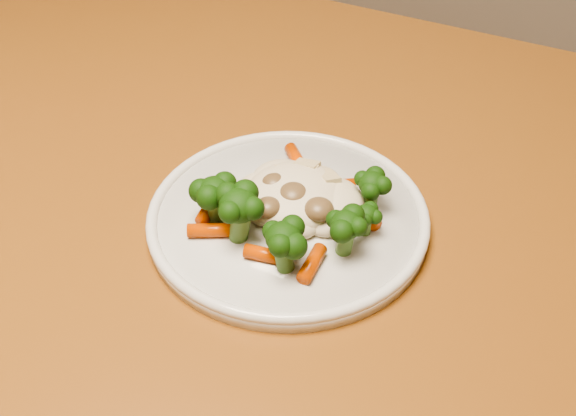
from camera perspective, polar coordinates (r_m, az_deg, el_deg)
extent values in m
cube|color=#915521|center=(0.73, -4.62, 2.97)|extent=(1.13, 0.78, 0.04)
cube|color=#915521|center=(1.40, -15.01, 3.16)|extent=(0.06, 0.06, 0.71)
cylinder|color=silver|center=(0.63, 0.00, -0.94)|extent=(0.25, 0.25, 0.01)
ellipsoid|color=beige|center=(0.63, 0.66, 1.65)|extent=(0.11, 0.09, 0.04)
ellipsoid|color=black|center=(0.61, -5.75, 0.42)|extent=(0.05, 0.05, 0.04)
ellipsoid|color=black|center=(0.59, -3.87, -0.78)|extent=(0.05, 0.05, 0.05)
ellipsoid|color=black|center=(0.57, -0.35, -3.24)|extent=(0.05, 0.05, 0.04)
ellipsoid|color=black|center=(0.58, 4.57, -2.11)|extent=(0.04, 0.04, 0.04)
ellipsoid|color=black|center=(0.61, 6.17, -1.04)|extent=(0.03, 0.03, 0.03)
ellipsoid|color=black|center=(0.63, 6.60, 1.23)|extent=(0.04, 0.04, 0.03)
cylinder|color=#DE4C05|center=(0.68, 0.77, 3.74)|extent=(0.04, 0.04, 0.01)
cylinder|color=#DE4C05|center=(0.65, 3.50, 1.75)|extent=(0.04, 0.03, 0.01)
cylinder|color=#DE4C05|center=(0.63, 5.64, -0.15)|extent=(0.05, 0.03, 0.01)
cylinder|color=#DE4C05|center=(0.63, -6.03, 0.35)|extent=(0.02, 0.05, 0.01)
cylinder|color=#DE4C05|center=(0.61, -5.73, -1.75)|extent=(0.05, 0.03, 0.01)
cylinder|color=#DE4C05|center=(0.59, -1.84, -3.69)|extent=(0.04, 0.02, 0.01)
cylinder|color=#DE4C05|center=(0.58, 1.91, -4.41)|extent=(0.02, 0.04, 0.01)
ellipsoid|color=brown|center=(0.62, 0.43, 0.98)|extent=(0.03, 0.03, 0.02)
ellipsoid|color=brown|center=(0.60, 2.45, -0.11)|extent=(0.03, 0.03, 0.02)
ellipsoid|color=brown|center=(0.63, -1.07, 1.93)|extent=(0.02, 0.02, 0.02)
ellipsoid|color=brown|center=(0.61, -1.57, 0.07)|extent=(0.02, 0.02, 0.02)
cube|color=beige|center=(0.65, 1.49, 3.15)|extent=(0.02, 0.02, 0.01)
cube|color=beige|center=(0.64, 3.14, 2.21)|extent=(0.03, 0.03, 0.01)
cube|color=beige|center=(0.65, -0.24, 2.86)|extent=(0.02, 0.02, 0.01)
cube|color=beige|center=(0.65, 1.40, 2.87)|extent=(0.02, 0.01, 0.01)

